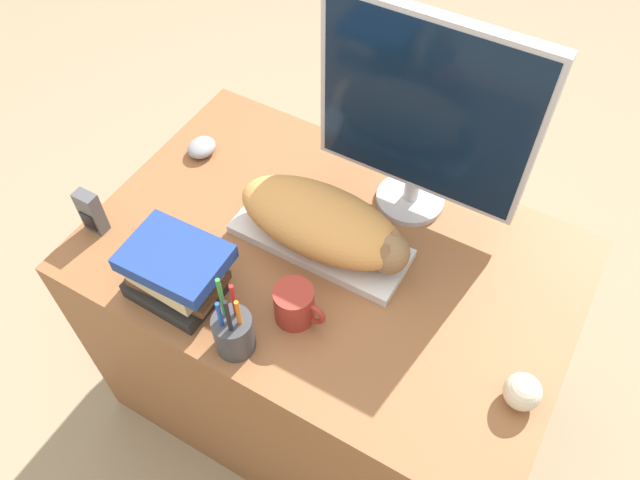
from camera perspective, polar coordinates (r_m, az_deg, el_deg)
desk at (r=1.74m, az=0.71°, el=-8.56°), size 1.11×0.73×0.74m
keyboard at (r=1.44m, az=0.02°, el=-0.12°), size 0.41×0.16×0.02m
cat at (r=1.37m, az=0.54°, el=1.53°), size 0.41×0.19×0.12m
monitor at (r=1.35m, az=9.49°, el=11.18°), size 0.49×0.17×0.51m
computer_mouse at (r=1.66m, az=-10.77°, el=8.32°), size 0.07×0.08×0.04m
coffee_mug at (r=1.30m, az=-2.28°, el=-5.94°), size 0.12×0.09×0.09m
pen_cup at (r=1.27m, az=-7.91°, el=-8.33°), size 0.08×0.08×0.22m
baseball at (r=1.28m, az=18.02°, el=-13.06°), size 0.07×0.07×0.07m
phone at (r=1.53m, az=-20.20°, el=2.40°), size 0.05×0.03×0.12m
book_stack at (r=1.34m, az=-13.10°, el=-3.00°), size 0.21×0.16×0.14m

